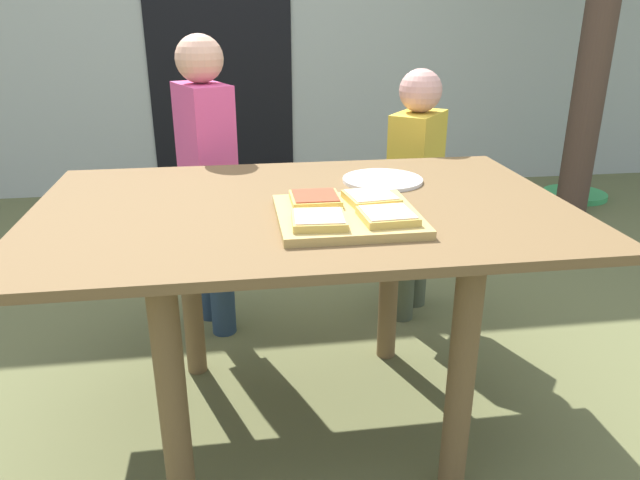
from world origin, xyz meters
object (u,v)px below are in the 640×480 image
object	(u,v)px
pizza_slice_near_right	(388,216)
pizza_slice_far_left	(315,199)
cutting_board	(347,216)
plate_white_right	(383,180)
child_left	(207,171)
pizza_slice_near_left	(319,220)
dining_table	(303,243)
child_right	(415,184)
pizza_slice_far_right	(371,198)
garden_hose_coil	(575,195)

from	to	relation	value
pizza_slice_near_right	pizza_slice_far_left	bearing A→B (deg)	133.91
cutting_board	plate_white_right	size ratio (longest dim) A/B	1.43
pizza_slice_far_left	child_left	xyz separation A→B (m)	(-0.29, 0.70, -0.10)
pizza_slice_near_right	pizza_slice_near_left	distance (m)	0.16
cutting_board	plate_white_right	bearing A→B (deg)	62.44
dining_table	pizza_slice_near_right	size ratio (longest dim) A/B	10.57
pizza_slice_near_right	child_left	size ratio (longest dim) A/B	0.12
dining_table	child_right	world-z (taller)	child_right
pizza_slice_near_right	pizza_slice_far_left	distance (m)	0.21
pizza_slice_near_left	pizza_slice_far_right	size ratio (longest dim) A/B	0.96
plate_white_right	child_right	distance (m)	0.55
pizza_slice_near_right	child_right	xyz separation A→B (m)	(0.33, 0.86, -0.18)
pizza_slice_near_right	dining_table	bearing A→B (deg)	128.60
pizza_slice_far_right	garden_hose_coil	bearing A→B (deg)	48.08
plate_white_right	garden_hose_coil	xyz separation A→B (m)	(1.77, 1.83, -0.67)
pizza_slice_far_left	pizza_slice_far_right	size ratio (longest dim) A/B	0.90
child_right	pizza_slice_far_right	bearing A→B (deg)	-115.41
child_right	pizza_slice_near_right	bearing A→B (deg)	-111.35
pizza_slice_near_right	pizza_slice_near_left	world-z (taller)	same
pizza_slice_near_right	child_right	distance (m)	0.94
pizza_slice_far_right	pizza_slice_far_left	bearing A→B (deg)	175.48
cutting_board	pizza_slice_far_right	distance (m)	0.10
garden_hose_coil	pizza_slice_near_left	bearing A→B (deg)	-132.25
pizza_slice_far_right	garden_hose_coil	xyz separation A→B (m)	(1.86, 2.08, -0.70)
plate_white_right	cutting_board	bearing A→B (deg)	-117.56
pizza_slice_near_right	child_left	world-z (taller)	child_left
plate_white_right	garden_hose_coil	distance (m)	2.63
child_left	child_right	world-z (taller)	child_left
child_right	pizza_slice_near_left	bearing A→B (deg)	-119.80
cutting_board	garden_hose_coil	xyz separation A→B (m)	(1.94, 2.14, -0.68)
plate_white_right	child_left	world-z (taller)	child_left
child_left	garden_hose_coil	size ratio (longest dim) A/B	2.72
dining_table	garden_hose_coil	distance (m)	2.90
child_left	pizza_slice_near_right	bearing A→B (deg)	-63.06
pizza_slice_near_left	pizza_slice_far_left	world-z (taller)	same
pizza_slice_far_left	pizza_slice_near_left	bearing A→B (deg)	-95.00
dining_table	child_right	bearing A→B (deg)	52.09
dining_table	garden_hose_coil	world-z (taller)	dining_table
child_right	garden_hose_coil	bearing A→B (deg)	41.73
pizza_slice_near_right	plate_white_right	bearing A→B (deg)	77.51
cutting_board	pizza_slice_near_right	xyz separation A→B (m)	(0.08, -0.07, 0.02)
pizza_slice_near_left	child_right	xyz separation A→B (m)	(0.49, 0.86, -0.18)
plate_white_right	dining_table	bearing A→B (deg)	-145.33
pizza_slice_far_right	child_right	distance (m)	0.81
cutting_board	pizza_slice_near_right	distance (m)	0.11
pizza_slice_far_right	child_left	bearing A→B (deg)	120.90
pizza_slice_far_right	cutting_board	bearing A→B (deg)	-136.85
cutting_board	plate_white_right	distance (m)	0.36
child_left	child_right	size ratio (longest dim) A/B	1.13
plate_white_right	child_right	xyz separation A→B (m)	(0.25, 0.47, -0.15)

